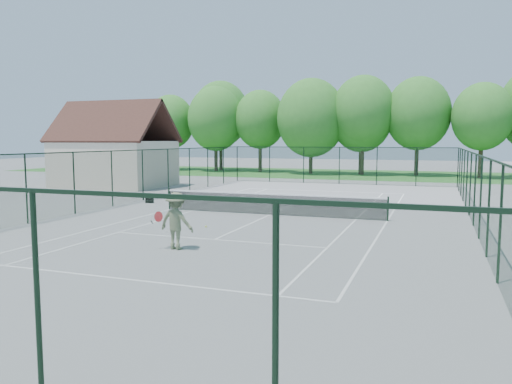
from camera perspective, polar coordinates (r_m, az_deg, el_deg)
ground at (r=24.04m, az=1.62°, el=-2.62°), size 140.00×140.00×0.00m
grass_far at (r=53.22m, az=11.82°, el=1.99°), size 80.00×16.00×0.01m
court_lines at (r=24.04m, az=1.62°, el=-2.61°), size 11.05×23.85×0.01m
tennis_net at (r=23.96m, az=1.63°, el=-1.25°), size 11.08×0.08×1.10m
fence_enclosure at (r=23.86m, az=1.64°, el=1.09°), size 18.05×36.05×3.02m
utility_building at (r=40.14m, az=-15.91°, el=5.08°), size 8.60×6.27×6.63m
tree_line_far at (r=53.15m, az=11.96°, el=8.44°), size 39.40×6.40×9.70m
sports_bag_a at (r=29.14m, az=-12.07°, el=-0.91°), size 0.42×0.25×0.33m
sports_bag_b at (r=30.77m, az=-9.06°, el=-0.52°), size 0.44×0.36×0.30m
tennis_player at (r=16.59m, az=-9.09°, el=-3.29°), size 1.79×0.88×1.88m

